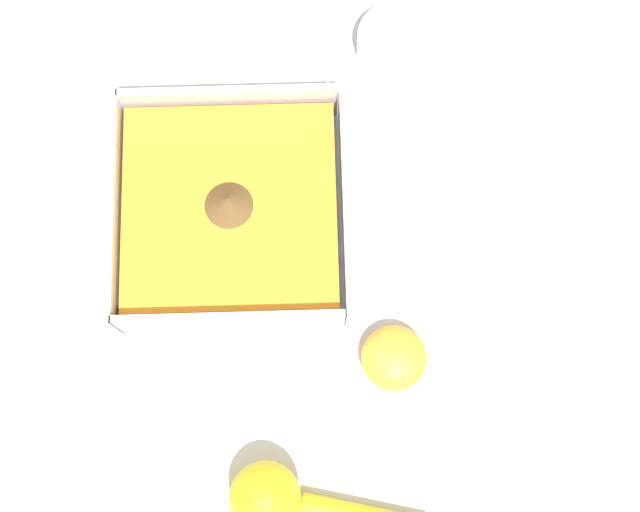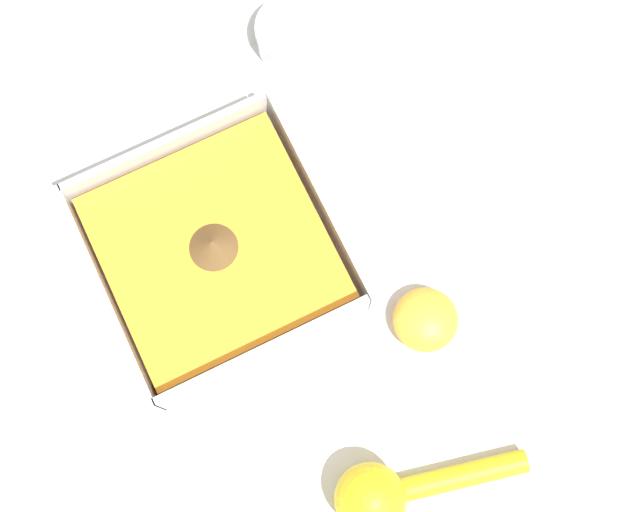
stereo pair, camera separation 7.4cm
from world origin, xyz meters
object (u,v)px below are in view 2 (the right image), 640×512
object	(u,v)px
square_dish	(220,252)
spice_bowl	(296,34)
lemon_half	(428,319)
lemon_squeezer	(389,494)

from	to	relation	value
square_dish	spice_bowl	distance (m)	0.22
spice_bowl	lemon_half	bearing A→B (deg)	177.22
lemon_squeezer	square_dish	bearing A→B (deg)	-68.02
square_dish	lemon_squeezer	bearing A→B (deg)	-170.93
spice_bowl	lemon_half	world-z (taller)	same
spice_bowl	lemon_squeezer	xyz separation A→B (m)	(-0.40, 0.11, 0.01)
lemon_squeezer	lemon_half	world-z (taller)	lemon_squeezer
square_dish	spice_bowl	bearing A→B (deg)	-42.80
square_dish	lemon_half	world-z (taller)	square_dish
spice_bowl	lemon_half	size ratio (longest dim) A/B	1.25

